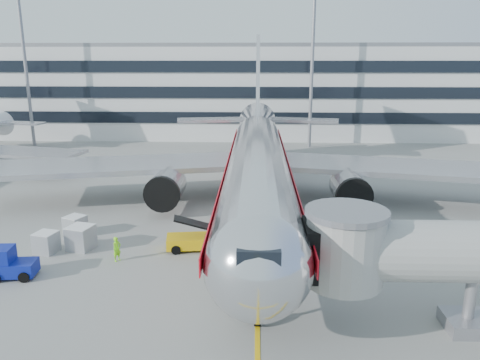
{
  "coord_description": "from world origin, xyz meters",
  "views": [
    {
      "loc": [
        -0.14,
        -29.25,
        13.18
      ],
      "look_at": [
        -1.39,
        6.06,
        4.0
      ],
      "focal_mm": 35.0,
      "sensor_mm": 36.0,
      "label": 1
    }
  ],
  "objects_px": {
    "cargo_container_left": "(81,237)",
    "cargo_container_front": "(46,242)",
    "belt_loader": "(201,240)",
    "ramp_worker": "(117,249)",
    "baggage_tug": "(11,264)",
    "cargo_container_right": "(75,225)",
    "main_jet": "(258,162)"
  },
  "relations": [
    {
      "from": "cargo_container_left",
      "to": "cargo_container_front",
      "type": "xyz_separation_m",
      "value": [
        -2.22,
        -0.69,
        -0.12
      ]
    },
    {
      "from": "cargo_container_left",
      "to": "cargo_container_front",
      "type": "relative_size",
      "value": 1.19
    },
    {
      "from": "belt_loader",
      "to": "ramp_worker",
      "type": "relative_size",
      "value": 3.1
    },
    {
      "from": "baggage_tug",
      "to": "cargo_container_front",
      "type": "relative_size",
      "value": 1.66
    },
    {
      "from": "baggage_tug",
      "to": "cargo_container_right",
      "type": "bearing_deg",
      "value": 80.72
    },
    {
      "from": "baggage_tug",
      "to": "cargo_container_left",
      "type": "relative_size",
      "value": 1.4
    },
    {
      "from": "cargo_container_left",
      "to": "ramp_worker",
      "type": "bearing_deg",
      "value": -31.43
    },
    {
      "from": "cargo_container_right",
      "to": "baggage_tug",
      "type": "bearing_deg",
      "value": -99.28
    },
    {
      "from": "belt_loader",
      "to": "cargo_container_right",
      "type": "xyz_separation_m",
      "value": [
        -10.06,
        2.52,
        0.04
      ]
    },
    {
      "from": "cargo_container_left",
      "to": "cargo_container_front",
      "type": "height_order",
      "value": "cargo_container_left"
    },
    {
      "from": "baggage_tug",
      "to": "cargo_container_left",
      "type": "distance_m",
      "value": 5.33
    },
    {
      "from": "main_jet",
      "to": "cargo_container_front",
      "type": "distance_m",
      "value": 18.72
    },
    {
      "from": "baggage_tug",
      "to": "cargo_container_left",
      "type": "xyz_separation_m",
      "value": [
        2.71,
        4.59,
        -0.0
      ]
    },
    {
      "from": "belt_loader",
      "to": "ramp_worker",
      "type": "bearing_deg",
      "value": -157.55
    },
    {
      "from": "main_jet",
      "to": "baggage_tug",
      "type": "distance_m",
      "value": 21.56
    },
    {
      "from": "main_jet",
      "to": "cargo_container_front",
      "type": "bearing_deg",
      "value": -143.46
    },
    {
      "from": "belt_loader",
      "to": "cargo_container_left",
      "type": "relative_size",
      "value": 2.64
    },
    {
      "from": "cargo_container_right",
      "to": "cargo_container_front",
      "type": "relative_size",
      "value": 1.09
    },
    {
      "from": "cargo_container_left",
      "to": "cargo_container_right",
      "type": "bearing_deg",
      "value": 117.92
    },
    {
      "from": "belt_loader",
      "to": "cargo_container_left",
      "type": "height_order",
      "value": "belt_loader"
    },
    {
      "from": "belt_loader",
      "to": "cargo_container_front",
      "type": "xyz_separation_m",
      "value": [
        -10.78,
        -1.0,
        0.05
      ]
    },
    {
      "from": "main_jet",
      "to": "cargo_container_right",
      "type": "height_order",
      "value": "main_jet"
    },
    {
      "from": "main_jet",
      "to": "cargo_container_left",
      "type": "relative_size",
      "value": 25.73
    },
    {
      "from": "baggage_tug",
      "to": "main_jet",
      "type": "bearing_deg",
      "value": 44.2
    },
    {
      "from": "cargo_container_left",
      "to": "cargo_container_right",
      "type": "relative_size",
      "value": 1.09
    },
    {
      "from": "belt_loader",
      "to": "cargo_container_left",
      "type": "distance_m",
      "value": 8.56
    },
    {
      "from": "cargo_container_right",
      "to": "cargo_container_front",
      "type": "xyz_separation_m",
      "value": [
        -0.72,
        -3.52,
        0.01
      ]
    },
    {
      "from": "main_jet",
      "to": "baggage_tug",
      "type": "relative_size",
      "value": 18.39
    },
    {
      "from": "cargo_container_front",
      "to": "ramp_worker",
      "type": "distance_m",
      "value": 5.51
    },
    {
      "from": "cargo_container_front",
      "to": "baggage_tug",
      "type": "bearing_deg",
      "value": -97.2
    },
    {
      "from": "cargo_container_right",
      "to": "ramp_worker",
      "type": "relative_size",
      "value": 1.08
    },
    {
      "from": "belt_loader",
      "to": "cargo_container_right",
      "type": "distance_m",
      "value": 10.37
    }
  ]
}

